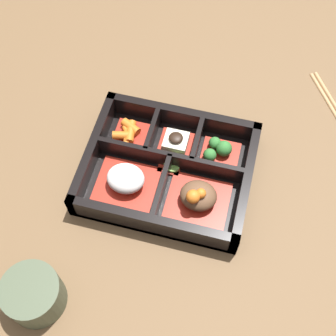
# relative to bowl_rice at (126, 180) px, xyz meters

# --- Properties ---
(ground_plane) EXTENTS (3.00, 3.00, 0.00)m
(ground_plane) POSITION_rel_bowl_rice_xyz_m (-0.06, -0.04, -0.03)
(ground_plane) COLOR brown
(bento_base) EXTENTS (0.27, 0.22, 0.01)m
(bento_base) POSITION_rel_bowl_rice_xyz_m (-0.06, -0.04, -0.02)
(bento_base) COLOR black
(bento_base) RESTS_ON ground_plane
(bento_rim) EXTENTS (0.27, 0.22, 0.05)m
(bento_rim) POSITION_rel_bowl_rice_xyz_m (-0.06, -0.04, -0.00)
(bento_rim) COLOR black
(bento_rim) RESTS_ON ground_plane
(bowl_stew) EXTENTS (0.10, 0.09, 0.05)m
(bowl_stew) POSITION_rel_bowl_rice_xyz_m (-0.12, 0.00, 0.00)
(bowl_stew) COLOR maroon
(bowl_stew) RESTS_ON bento_base
(bowl_rice) EXTENTS (0.10, 0.09, 0.04)m
(bowl_rice) POSITION_rel_bowl_rice_xyz_m (0.00, 0.00, 0.00)
(bowl_rice) COLOR maroon
(bowl_rice) RESTS_ON bento_base
(bowl_greens) EXTENTS (0.06, 0.06, 0.03)m
(bowl_greens) POSITION_rel_bowl_rice_xyz_m (-0.13, -0.09, -0.01)
(bowl_greens) COLOR maroon
(bowl_greens) RESTS_ON bento_base
(bowl_tofu) EXTENTS (0.06, 0.06, 0.03)m
(bowl_tofu) POSITION_rel_bowl_rice_xyz_m (-0.06, -0.09, -0.01)
(bowl_tofu) COLOR maroon
(bowl_tofu) RESTS_ON bento_base
(bowl_carrots) EXTENTS (0.06, 0.06, 0.02)m
(bowl_carrots) POSITION_rel_bowl_rice_xyz_m (0.02, -0.09, -0.01)
(bowl_carrots) COLOR maroon
(bowl_carrots) RESTS_ON bento_base
(bowl_pickles) EXTENTS (0.04, 0.04, 0.01)m
(bowl_pickles) POSITION_rel_bowl_rice_xyz_m (-0.06, -0.05, -0.01)
(bowl_pickles) COLOR maroon
(bowl_pickles) RESTS_ON bento_base
(tea_cup) EXTENTS (0.08, 0.08, 0.06)m
(tea_cup) POSITION_rel_bowl_rice_xyz_m (0.07, 0.21, 0.00)
(tea_cup) COLOR #424C38
(tea_cup) RESTS_ON ground_plane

